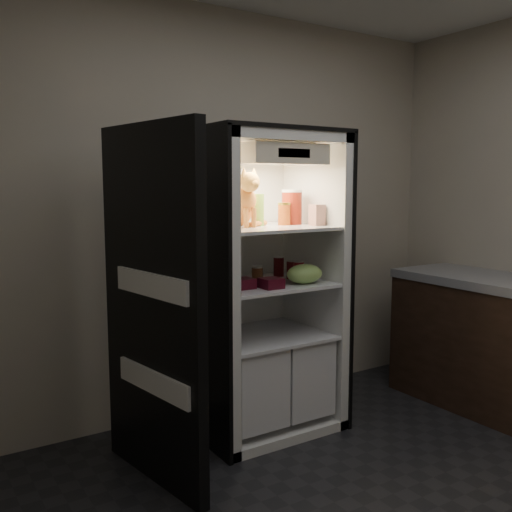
{
  "coord_description": "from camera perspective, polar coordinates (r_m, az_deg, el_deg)",
  "views": [
    {
      "loc": [
        -1.94,
        -1.59,
        1.54
      ],
      "look_at": [
        -0.06,
        1.32,
        1.11
      ],
      "focal_mm": 40.0,
      "sensor_mm": 36.0,
      "label": 1
    }
  ],
  "objects": [
    {
      "name": "refrigerator",
      "position": [
        3.63,
        0.31,
        -4.81
      ],
      "size": [
        0.9,
        0.72,
        1.88
      ],
      "color": "white",
      "rests_on": "floor"
    },
    {
      "name": "soda_can_c",
      "position": [
        3.58,
        4.28,
        -1.54
      ],
      "size": [
        0.07,
        0.07,
        0.13
      ],
      "color": "black",
      "rests_on": "refrigerator"
    },
    {
      "name": "soda_can_b",
      "position": [
        3.68,
        3.55,
        -1.39
      ],
      "size": [
        0.06,
        0.06,
        0.12
      ],
      "color": "black",
      "rests_on": "refrigerator"
    },
    {
      "name": "condiment_jar",
      "position": [
        3.57,
        0.14,
        -1.79
      ],
      "size": [
        0.07,
        0.07,
        0.1
      ],
      "color": "#582F19",
      "rests_on": "refrigerator"
    },
    {
      "name": "berry_box_right",
      "position": [
        3.34,
        1.51,
        -2.73
      ],
      "size": [
        0.12,
        0.12,
        0.06
      ],
      "primitive_type": "cube",
      "color": "#540E1A",
      "rests_on": "refrigerator"
    },
    {
      "name": "soda_can_a",
      "position": [
        3.78,
        2.29,
        -1.06
      ],
      "size": [
        0.07,
        0.07,
        0.13
      ],
      "color": "black",
      "rests_on": "refrigerator"
    },
    {
      "name": "grape_bag",
      "position": [
        3.51,
        4.87,
        -1.79
      ],
      "size": [
        0.24,
        0.17,
        0.12
      ],
      "primitive_type": "ellipsoid",
      "color": "#7DBA57",
      "rests_on": "refrigerator"
    },
    {
      "name": "berry_box_left",
      "position": [
        3.34,
        -1.3,
        -2.76
      ],
      "size": [
        0.12,
        0.12,
        0.06
      ],
      "primitive_type": "cube",
      "color": "#540E1A",
      "rests_on": "refrigerator"
    },
    {
      "name": "mayo_tub",
      "position": [
        3.66,
        -0.24,
        4.2
      ],
      "size": [
        0.09,
        0.09,
        0.13
      ],
      "color": "white",
      "rests_on": "refrigerator"
    },
    {
      "name": "cream_carton",
      "position": [
        3.59,
        6.12,
        4.1
      ],
      "size": [
        0.08,
        0.08,
        0.13
      ],
      "primitive_type": "cube",
      "color": "beige",
      "rests_on": "refrigerator"
    },
    {
      "name": "fridge_door",
      "position": [
        2.96,
        -10.33,
        -5.23
      ],
      "size": [
        0.19,
        0.87,
        1.85
      ],
      "rotation": [
        0.0,
        0.0,
        0.16
      ],
      "color": "black",
      "rests_on": "floor"
    },
    {
      "name": "room_shell",
      "position": [
        2.51,
        18.04,
        8.54
      ],
      "size": [
        3.6,
        3.6,
        3.6
      ],
      "color": "white",
      "rests_on": "floor"
    },
    {
      "name": "salsa_jar",
      "position": [
        3.6,
        2.83,
        4.23
      ],
      "size": [
        0.08,
        0.08,
        0.14
      ],
      "color": "maroon",
      "rests_on": "refrigerator"
    },
    {
      "name": "parmesan_shaker",
      "position": [
        3.54,
        0.21,
        4.64
      ],
      "size": [
        0.08,
        0.08,
        0.2
      ],
      "color": "#227F23",
      "rests_on": "refrigerator"
    },
    {
      "name": "tabby_cat",
      "position": [
        3.46,
        -1.54,
        5.15
      ],
      "size": [
        0.3,
        0.34,
        0.36
      ],
      "rotation": [
        0.0,
        0.0,
        0.05
      ],
      "color": "#C86B19",
      "rests_on": "refrigerator"
    },
    {
      "name": "pepper_jar",
      "position": [
        3.68,
        3.6,
        4.92
      ],
      "size": [
        0.13,
        0.13,
        0.22
      ],
      "color": "#A02F15",
      "rests_on": "refrigerator"
    }
  ]
}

